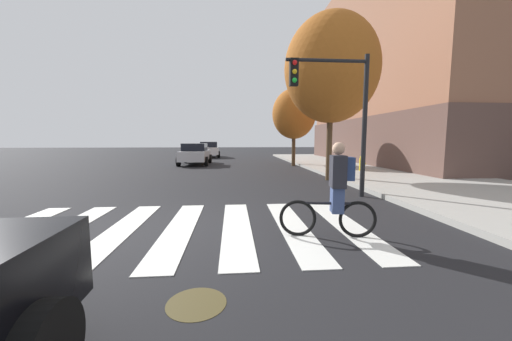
# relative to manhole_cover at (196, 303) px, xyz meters

# --- Properties ---
(ground_plane) EXTENTS (120.00, 120.00, 0.00)m
(ground_plane) POSITION_rel_manhole_cover_xyz_m (-0.73, 2.58, -0.00)
(ground_plane) COLOR black
(crosswalk_stripes) EXTENTS (7.21, 3.89, 0.01)m
(crosswalk_stripes) POSITION_rel_manhole_cover_xyz_m (-0.64, 2.58, 0.00)
(crosswalk_stripes) COLOR silver
(crosswalk_stripes) RESTS_ON ground
(manhole_cover) EXTENTS (0.64, 0.64, 0.01)m
(manhole_cover) POSITION_rel_manhole_cover_xyz_m (0.00, 0.00, 0.00)
(manhole_cover) COLOR #473D1E
(manhole_cover) RESTS_ON ground
(sedan_mid) EXTENTS (2.07, 4.31, 1.48)m
(sedan_mid) POSITION_rel_manhole_cover_xyz_m (-2.20, 17.16, 0.76)
(sedan_mid) COLOR #B7B7BC
(sedan_mid) RESTS_ON ground
(sedan_far) EXTENTS (2.38, 4.56, 1.53)m
(sedan_far) POSITION_rel_manhole_cover_xyz_m (-1.96, 25.48, 0.78)
(sedan_far) COLOR silver
(sedan_far) RESTS_ON ground
(cyclist) EXTENTS (1.70, 0.39, 1.69)m
(cyclist) POSITION_rel_manhole_cover_xyz_m (2.20, 1.90, 0.84)
(cyclist) COLOR black
(cyclist) RESTS_ON ground
(traffic_light_near) EXTENTS (2.47, 0.28, 4.20)m
(traffic_light_near) POSITION_rel_manhole_cover_xyz_m (3.50, 5.35, 2.86)
(traffic_light_near) COLOR black
(traffic_light_near) RESTS_ON ground
(fire_hydrant) EXTENTS (0.33, 0.22, 0.78)m
(fire_hydrant) POSITION_rel_manhole_cover_xyz_m (6.97, 11.02, 0.53)
(fire_hydrant) COLOR gold
(fire_hydrant) RESTS_ON sidewalk
(street_tree_near) EXTENTS (3.87, 3.87, 6.88)m
(street_tree_near) POSITION_rel_manhole_cover_xyz_m (4.50, 8.89, 4.64)
(street_tree_near) COLOR #4C3823
(street_tree_near) RESTS_ON ground
(street_tree_mid) EXTENTS (2.84, 2.84, 5.05)m
(street_tree_mid) POSITION_rel_manhole_cover_xyz_m (4.43, 15.61, 3.40)
(street_tree_mid) COLOR #4C3823
(street_tree_mid) RESTS_ON ground
(corner_building) EXTENTS (14.18, 18.20, 13.73)m
(corner_building) POSITION_rel_manhole_cover_xyz_m (15.98, 16.90, 6.81)
(corner_building) COLOR brown
(corner_building) RESTS_ON ground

